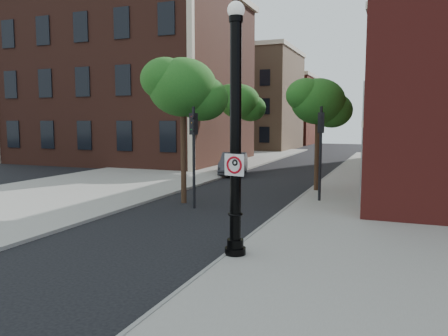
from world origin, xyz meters
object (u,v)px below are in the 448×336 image
at_px(lamppost, 236,144).
at_px(traffic_signal_left, 194,140).
at_px(no_parking_sign, 234,165).
at_px(traffic_signal_right, 321,138).
at_px(parked_car, 234,164).

bearing_deg(lamppost, traffic_signal_left, 124.80).
xyz_separation_m(no_parking_sign, traffic_signal_right, (0.73, 8.78, 0.34)).
height_order(lamppost, parked_car, lamppost).
xyz_separation_m(lamppost, parked_car, (-6.35, 16.87, -2.30)).
xyz_separation_m(parked_car, traffic_signal_left, (2.47, -11.29, 2.08)).
xyz_separation_m(no_parking_sign, traffic_signal_left, (-3.91, 5.75, 0.31)).
bearing_deg(traffic_signal_left, parked_car, 114.23).
xyz_separation_m(lamppost, traffic_signal_right, (0.75, 8.61, -0.18)).
xyz_separation_m(parked_car, traffic_signal_right, (7.10, -8.26, 2.11)).
bearing_deg(traffic_signal_left, lamppost, -43.29).
xyz_separation_m(lamppost, traffic_signal_left, (-3.88, 5.58, -0.22)).
bearing_deg(no_parking_sign, parked_car, 119.71).
bearing_deg(parked_car, traffic_signal_right, -63.29).
relative_size(lamppost, traffic_signal_left, 1.57).
height_order(parked_car, traffic_signal_right, traffic_signal_right).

